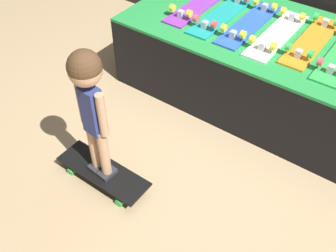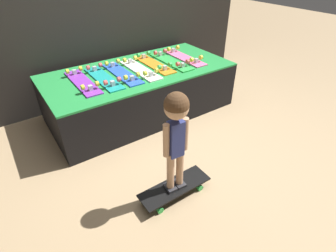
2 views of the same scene
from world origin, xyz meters
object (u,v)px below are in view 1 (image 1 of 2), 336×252
Objects in this scene: skateboard_teal_on_rack at (222,14)px; skateboard_on_floor at (103,172)px; skateboard_purple_on_rack at (199,4)px; child at (89,94)px; skateboard_white_on_rack at (277,34)px; skateboard_blue_on_rack at (249,23)px; skateboard_orange_on_rack at (312,40)px.

skateboard_teal_on_rack is 1.43m from skateboard_on_floor.
child is (0.21, -1.37, 0.12)m from skateboard_purple_on_rack.
skateboard_on_floor is (0.21, -1.37, -0.51)m from skateboard_purple_on_rack.
skateboard_blue_on_rack is at bearing 175.79° from skateboard_white_on_rack.
skateboard_orange_on_rack reaches higher than skateboard_on_floor.
child reaches higher than skateboard_orange_on_rack.
skateboard_teal_on_rack is at bearing 178.01° from skateboard_white_on_rack.
skateboard_purple_on_rack is 0.22m from skateboard_teal_on_rack.
skateboard_on_floor is at bearing 139.53° from child.
skateboard_blue_on_rack is 1.00× the size of skateboard_orange_on_rack.
skateboard_purple_on_rack and skateboard_white_on_rack have the same top height.
child is (0.00, -0.00, 0.62)m from skateboard_on_floor.
child is at bearing -81.32° from skateboard_purple_on_rack.
skateboard_on_floor is at bearing -109.08° from skateboard_white_on_rack.
skateboard_purple_on_rack is at bearing 176.39° from skateboard_blue_on_rack.
skateboard_orange_on_rack is (0.22, 0.06, 0.00)m from skateboard_white_on_rack.
skateboard_purple_on_rack is 0.84× the size of child.
child reaches higher than skateboard_blue_on_rack.
skateboard_orange_on_rack is (0.89, 0.01, 0.00)m from skateboard_purple_on_rack.
skateboard_blue_on_rack is (0.45, -0.03, 0.00)m from skateboard_purple_on_rack.
skateboard_white_on_rack is at bearing -4.21° from skateboard_blue_on_rack.
skateboard_on_floor is (-0.24, -1.34, -0.51)m from skateboard_blue_on_rack.
skateboard_on_floor is at bearing -90.57° from skateboard_teal_on_rack.
skateboard_blue_on_rack is at bearing -174.72° from skateboard_orange_on_rack.
skateboard_purple_on_rack is at bearing 103.22° from child.
skateboard_purple_on_rack is 1.00× the size of skateboard_orange_on_rack.
skateboard_white_on_rack is 0.84× the size of child.
skateboard_blue_on_rack is at bearing 84.56° from child.
skateboard_white_on_rack is at bearing -1.99° from skateboard_teal_on_rack.
skateboard_white_on_rack is (0.22, -0.02, 0.00)m from skateboard_blue_on_rack.
skateboard_orange_on_rack is at bearing 63.78° from skateboard_on_floor.
skateboard_white_on_rack is at bearing -3.81° from skateboard_purple_on_rack.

